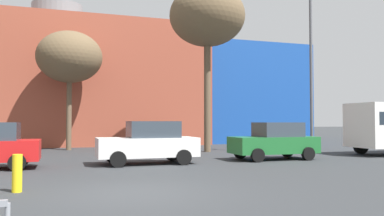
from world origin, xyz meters
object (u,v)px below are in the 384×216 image
bare_tree_0 (70,57)px  bare_tree_2 (207,17)px  parked_car_2 (149,143)px  bollard_yellow_0 (17,173)px  parked_car_3 (275,141)px  street_lamp (311,60)px

bare_tree_0 → bare_tree_2: bare_tree_2 is taller
parked_car_2 → bollard_yellow_0: (-4.48, -5.40, -0.41)m
parked_car_2 → parked_car_3: parked_car_2 is taller
bare_tree_0 → street_lamp: 14.44m
parked_car_2 → street_lamp: 10.41m
parked_car_2 → bare_tree_0: bearing=-71.7°
bare_tree_2 → bollard_yellow_0: bearing=-130.3°
parked_car_2 → bare_tree_2: bearing=-130.9°
parked_car_3 → bollard_yellow_0: parked_car_3 is taller
parked_car_3 → street_lamp: street_lamp is taller
bollard_yellow_0 → parked_car_2: bearing=50.3°
parked_car_2 → bare_tree_2: size_ratio=0.42×
parked_car_2 → street_lamp: street_lamp is taller
parked_car_3 → parked_car_2: bearing=-0.0°
parked_car_3 → bare_tree_0: bearing=-45.8°
bare_tree_0 → bollard_yellow_0: 15.65m
bare_tree_0 → parked_car_3: bearing=-45.8°
parked_car_2 → bare_tree_0: (-3.07, 9.28, 4.86)m
bare_tree_0 → bollard_yellow_0: bearing=-95.5°
bare_tree_0 → bare_tree_2: bearing=-27.5°
parked_car_2 → bollard_yellow_0: bearing=50.3°
bare_tree_2 → street_lamp: (4.74, -3.38, -2.83)m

